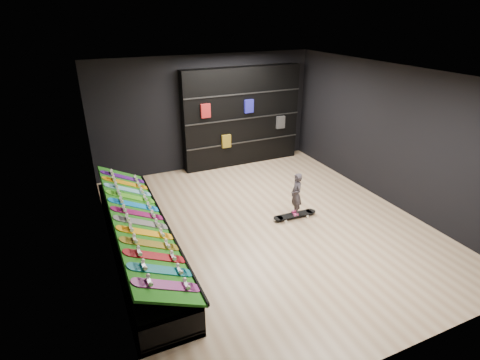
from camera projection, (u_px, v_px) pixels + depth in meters
name	position (u px, v px, depth m)	size (l,w,h in m)	color
floor	(266.00, 224.00, 7.68)	(6.00, 7.00, 0.01)	tan
ceiling	(271.00, 74.00, 6.44)	(6.00, 7.00, 0.01)	white
wall_back	(206.00, 113.00, 9.96)	(6.00, 0.02, 3.00)	black
wall_front	(418.00, 257.00, 4.15)	(6.00, 0.02, 3.00)	black
wall_left	(102.00, 183.00, 5.94)	(0.02, 7.00, 3.00)	black
wall_right	(389.00, 135.00, 8.18)	(0.02, 7.00, 3.00)	black
display_rack	(139.00, 242.00, 6.62)	(0.90, 4.50, 0.50)	black
turf_ramp	(139.00, 219.00, 6.45)	(1.00, 4.50, 0.04)	#14570D
back_shelving	(242.00, 117.00, 10.24)	(3.33, 0.39, 2.67)	black
floor_skateboard	(295.00, 216.00, 7.88)	(0.98, 0.22, 0.09)	black
child	(296.00, 202.00, 7.75)	(0.21, 0.15, 0.56)	black
display_board_0	(167.00, 285.00, 4.87)	(0.98, 0.22, 0.09)	#2626BF
display_board_1	(161.00, 270.00, 5.15)	(0.98, 0.22, 0.09)	#0C8C99
display_board_2	(155.00, 256.00, 5.44)	(0.98, 0.22, 0.09)	red
display_board_3	(150.00, 244.00, 5.73)	(0.98, 0.22, 0.09)	yellow
display_board_4	(146.00, 233.00, 6.01)	(0.98, 0.22, 0.09)	yellow
display_board_5	(142.00, 222.00, 6.30)	(0.98, 0.22, 0.09)	black
display_board_6	(138.00, 213.00, 6.59)	(0.98, 0.22, 0.09)	#E5198C
display_board_7	(134.00, 205.00, 6.87)	(0.98, 0.22, 0.09)	blue
display_board_8	(131.00, 197.00, 7.16)	(0.98, 0.22, 0.09)	green
display_board_9	(128.00, 190.00, 7.45)	(0.98, 0.22, 0.09)	#0CB2E5
display_board_10	(126.00, 183.00, 7.73)	(0.98, 0.22, 0.09)	orange
display_board_11	(123.00, 177.00, 8.02)	(0.98, 0.22, 0.09)	purple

